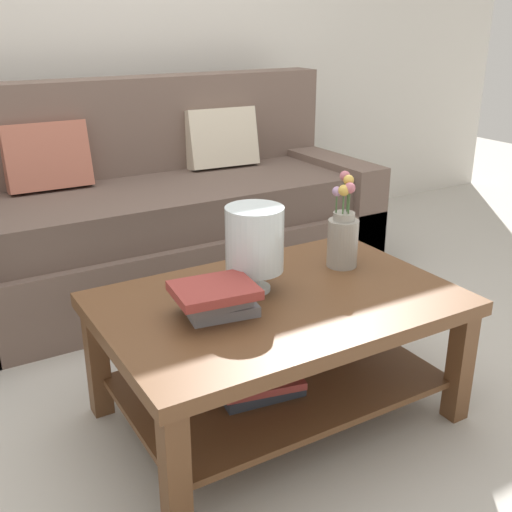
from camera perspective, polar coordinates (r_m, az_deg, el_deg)
name	(u,v)px	position (r m, az deg, el deg)	size (l,w,h in m)	color
ground_plane	(240,363)	(2.64, -1.46, -9.76)	(10.00, 10.00, 0.00)	#B7B2A8
back_wall	(92,18)	(3.80, -14.80, 20.40)	(6.40, 0.12, 2.70)	beige
couch	(159,218)	(3.32, -8.88, 3.49)	(2.25, 0.90, 1.06)	brown
coffee_table	(277,332)	(2.17, 1.95, -6.99)	(1.20, 0.79, 0.47)	brown
book_stack_main	(216,298)	(1.97, -3.72, -3.83)	(0.29, 0.23, 0.11)	slate
glass_hurricane_vase	(255,241)	(2.10, -0.13, 1.41)	(0.20, 0.20, 0.30)	silver
flower_pitcher	(343,235)	(2.35, 7.98, 1.89)	(0.12, 0.12, 0.36)	#9E998E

